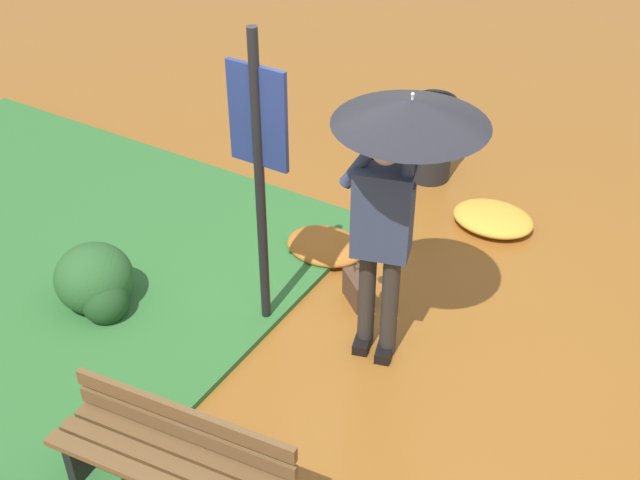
{
  "coord_description": "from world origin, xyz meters",
  "views": [
    {
      "loc": [
        1.97,
        -3.86,
        4.02
      ],
      "look_at": [
        -0.34,
        -0.02,
        0.85
      ],
      "focal_mm": 45.12,
      "sensor_mm": 36.0,
      "label": 1
    }
  ],
  "objects_px": {
    "info_sign_post": "(259,152)",
    "handbag": "(358,289)",
    "person_with_umbrella": "(398,164)",
    "park_bench": "(172,465)",
    "trash_bin": "(432,138)"
  },
  "relations": [
    {
      "from": "info_sign_post",
      "to": "handbag",
      "type": "relative_size",
      "value": 6.22
    },
    {
      "from": "info_sign_post",
      "to": "handbag",
      "type": "bearing_deg",
      "value": 47.84
    },
    {
      "from": "person_with_umbrella",
      "to": "handbag",
      "type": "height_order",
      "value": "person_with_umbrella"
    },
    {
      "from": "info_sign_post",
      "to": "handbag",
      "type": "distance_m",
      "value": 1.5
    },
    {
      "from": "person_with_umbrella",
      "to": "handbag",
      "type": "distance_m",
      "value": 1.54
    },
    {
      "from": "handbag",
      "to": "park_bench",
      "type": "xyz_separation_m",
      "value": [
        0.03,
        -2.22,
        0.28
      ]
    },
    {
      "from": "trash_bin",
      "to": "park_bench",
      "type": "bearing_deg",
      "value": -85.12
    },
    {
      "from": "handbag",
      "to": "trash_bin",
      "type": "xyz_separation_m",
      "value": [
        -0.33,
        2.02,
        0.29
      ]
    },
    {
      "from": "handbag",
      "to": "park_bench",
      "type": "relative_size",
      "value": 0.26
    },
    {
      "from": "person_with_umbrella",
      "to": "park_bench",
      "type": "distance_m",
      "value": 2.21
    },
    {
      "from": "person_with_umbrella",
      "to": "trash_bin",
      "type": "height_order",
      "value": "person_with_umbrella"
    },
    {
      "from": "person_with_umbrella",
      "to": "info_sign_post",
      "type": "bearing_deg",
      "value": -170.44
    },
    {
      "from": "park_bench",
      "to": "trash_bin",
      "type": "relative_size",
      "value": 1.68
    },
    {
      "from": "person_with_umbrella",
      "to": "park_bench",
      "type": "height_order",
      "value": "person_with_umbrella"
    },
    {
      "from": "handbag",
      "to": "park_bench",
      "type": "distance_m",
      "value": 2.24
    }
  ]
}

